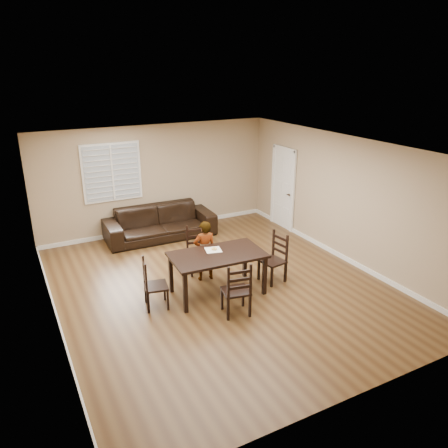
{
  "coord_description": "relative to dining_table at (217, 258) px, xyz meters",
  "views": [
    {
      "loc": [
        -3.43,
        -6.75,
        4.08
      ],
      "look_at": [
        0.44,
        0.65,
        1.0
      ],
      "focal_mm": 35.0,
      "sensor_mm": 36.0,
      "label": 1
    }
  ],
  "objects": [
    {
      "name": "dining_table",
      "position": [
        0.0,
        0.0,
        0.0
      ],
      "size": [
        1.77,
        1.06,
        0.8
      ],
      "rotation": [
        0.0,
        0.0,
        -0.05
      ],
      "color": "black",
      "rests_on": "ground"
    },
    {
      "name": "ground",
      "position": [
        0.16,
        0.23,
        -0.72
      ],
      "size": [
        7.0,
        7.0,
        0.0
      ],
      "primitive_type": "plane",
      "color": "brown",
      "rests_on": "ground"
    },
    {
      "name": "child",
      "position": [
        0.03,
        0.62,
        -0.1
      ],
      "size": [
        0.48,
        0.35,
        1.23
      ],
      "primitive_type": "imported",
      "rotation": [
        0.0,
        0.0,
        3.01
      ],
      "color": "gray",
      "rests_on": "ground"
    },
    {
      "name": "donut",
      "position": [
        0.03,
        0.19,
        0.11
      ],
      "size": [
        0.11,
        0.11,
        0.04
      ],
      "color": "gold",
      "rests_on": "napkin"
    },
    {
      "name": "chair_near",
      "position": [
        0.07,
        1.08,
        -0.27
      ],
      "size": [
        0.51,
        0.49,
        0.98
      ],
      "rotation": [
        0.0,
        0.0,
        -0.19
      ],
      "color": "black",
      "rests_on": "ground"
    },
    {
      "name": "chair_left",
      "position": [
        -1.29,
        0.09,
        -0.29
      ],
      "size": [
        0.47,
        0.49,
        0.93
      ],
      "rotation": [
        0.0,
        0.0,
        1.37
      ],
      "color": "black",
      "rests_on": "ground"
    },
    {
      "name": "chair_far",
      "position": [
        -0.06,
        -0.9,
        -0.27
      ],
      "size": [
        0.52,
        0.49,
        0.99
      ],
      "rotation": [
        0.0,
        0.0,
        2.95
      ],
      "color": "black",
      "rests_on": "ground"
    },
    {
      "name": "chair_right",
      "position": [
        1.3,
        -0.05,
        -0.27
      ],
      "size": [
        0.48,
        0.5,
        0.99
      ],
      "rotation": [
        0.0,
        0.0,
        -1.42
      ],
      "color": "black",
      "rests_on": "ground"
    },
    {
      "name": "napkin",
      "position": [
        0.01,
        0.19,
        0.09
      ],
      "size": [
        0.35,
        0.35,
        0.0
      ],
      "primitive_type": "cube",
      "rotation": [
        0.0,
        0.0,
        -0.24
      ],
      "color": "beige",
      "rests_on": "dining_table"
    },
    {
      "name": "room",
      "position": [
        0.19,
        0.4,
        1.09
      ],
      "size": [
        6.04,
        7.04,
        2.72
      ],
      "color": "tan",
      "rests_on": "ground"
    },
    {
      "name": "sofa",
      "position": [
        0.01,
        3.16,
        -0.33
      ],
      "size": [
        2.69,
        1.11,
        0.78
      ],
      "primitive_type": "imported",
      "rotation": [
        0.0,
        0.0,
        -0.03
      ],
      "color": "black",
      "rests_on": "ground"
    }
  ]
}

